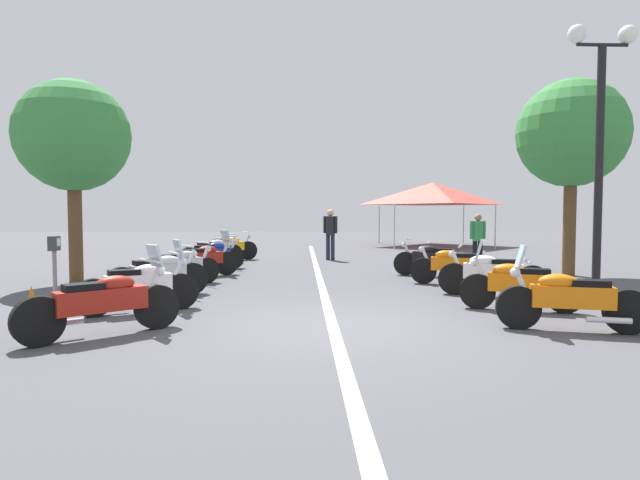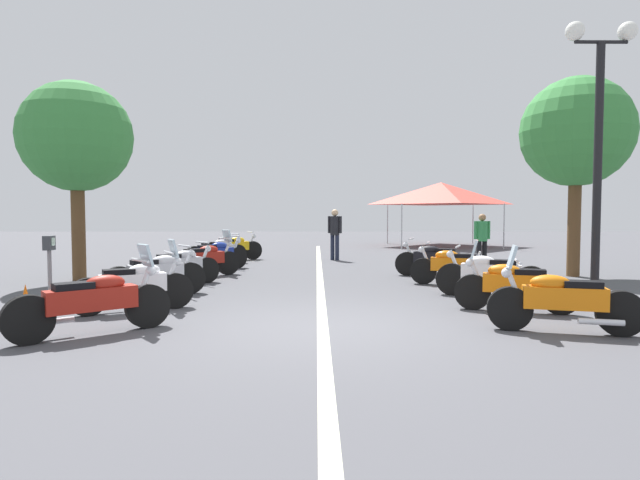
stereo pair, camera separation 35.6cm
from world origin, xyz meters
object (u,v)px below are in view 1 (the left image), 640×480
(motorcycle_left_row_2, at_px, (159,274))
(motorcycle_right_row_4, at_px, (434,259))
(parking_meter, at_px, (55,262))
(motorcycle_left_row_7, at_px, (228,247))
(motorcycle_right_row_3, at_px, (454,265))
(traffic_cone_0, at_px, (32,308))
(motorcycle_left_row_3, at_px, (179,266))
(roadside_tree_1, at_px, (73,137))
(motorcycle_left_row_0, at_px, (104,302))
(motorcycle_left_row_6, at_px, (213,251))
(motorcycle_right_row_2, at_px, (492,273))
(motorcycle_left_row_5, at_px, (212,255))
(street_lamp_twin_globe, at_px, (600,115))
(bystander_0, at_px, (330,230))
(motorcycle_left_row_1, at_px, (140,285))
(roadside_tree_0, at_px, (572,134))
(event_tent, at_px, (433,194))
(motorcycle_right_row_1, at_px, (518,284))
(bystander_1, at_px, (478,236))
(motorcycle_right_row_0, at_px, (569,299))

(motorcycle_left_row_2, height_order, motorcycle_right_row_4, motorcycle_left_row_2)
(parking_meter, bearing_deg, motorcycle_left_row_7, 81.93)
(motorcycle_left_row_7, bearing_deg, motorcycle_right_row_3, -73.26)
(traffic_cone_0, bearing_deg, motorcycle_left_row_3, -14.40)
(motorcycle_left_row_3, relative_size, roadside_tree_1, 0.34)
(motorcycle_left_row_0, height_order, motorcycle_left_row_3, motorcycle_left_row_0)
(motorcycle_left_row_6, height_order, motorcycle_right_row_2, motorcycle_right_row_2)
(motorcycle_right_row_3, distance_m, motorcycle_right_row_4, 1.58)
(motorcycle_left_row_5, bearing_deg, street_lamp_twin_globe, -77.16)
(motorcycle_right_row_2, distance_m, bystander_0, 8.57)
(motorcycle_left_row_1, bearing_deg, motorcycle_left_row_6, 62.41)
(bystander_0, relative_size, roadside_tree_0, 0.35)
(motorcycle_left_row_7, bearing_deg, motorcycle_left_row_1, -117.56)
(motorcycle_right_row_2, height_order, roadside_tree_0, roadside_tree_0)
(motorcycle_left_row_7, distance_m, motorcycle_right_row_3, 8.75)
(motorcycle_left_row_0, xyz_separation_m, roadside_tree_0, (6.49, -9.67, 3.24))
(motorcycle_right_row_2, bearing_deg, motorcycle_left_row_1, 34.73)
(parking_meter, xyz_separation_m, traffic_cone_0, (-0.49, 0.10, -0.61))
(motorcycle_right_row_3, distance_m, street_lamp_twin_globe, 4.36)
(motorcycle_left_row_6, relative_size, motorcycle_right_row_3, 0.90)
(motorcycle_right_row_2, bearing_deg, roadside_tree_1, 5.83)
(motorcycle_left_row_5, distance_m, motorcycle_right_row_2, 8.01)
(event_tent, bearing_deg, motorcycle_right_row_4, 165.94)
(motorcycle_left_row_3, bearing_deg, event_tent, 16.26)
(motorcycle_right_row_4, height_order, traffic_cone_0, motorcycle_right_row_4)
(motorcycle_left_row_2, relative_size, bystander_0, 0.97)
(traffic_cone_0, relative_size, roadside_tree_1, 0.13)
(motorcycle_left_row_2, distance_m, street_lamp_twin_globe, 8.56)
(motorcycle_right_row_1, relative_size, bystander_0, 1.06)
(motorcycle_left_row_2, bearing_deg, event_tent, 23.74)
(motorcycle_right_row_1, height_order, traffic_cone_0, motorcycle_right_row_1)
(motorcycle_left_row_1, xyz_separation_m, motorcycle_right_row_2, (1.45, -6.39, -0.00))
(motorcycle_left_row_5, distance_m, event_tent, 14.51)
(motorcycle_left_row_6, distance_m, bystander_0, 4.20)
(motorcycle_right_row_1, relative_size, bystander_1, 1.17)
(motorcycle_right_row_0, relative_size, roadside_tree_0, 0.38)
(motorcycle_left_row_2, xyz_separation_m, bystander_1, (5.46, -8.12, 0.49))
(roadside_tree_0, bearing_deg, motorcycle_right_row_4, 91.47)
(motorcycle_left_row_0, bearing_deg, traffic_cone_0, 116.20)
(bystander_0, distance_m, roadside_tree_1, 8.79)
(event_tent, bearing_deg, motorcycle_right_row_1, 170.28)
(motorcycle_left_row_3, xyz_separation_m, bystander_1, (3.83, -8.11, 0.50))
(motorcycle_left_row_7, bearing_deg, roadside_tree_1, -145.39)
(motorcycle_left_row_6, xyz_separation_m, motorcycle_right_row_0, (-9.52, -6.52, 0.01))
(motorcycle_right_row_0, bearing_deg, motorcycle_right_row_4, -72.31)
(motorcycle_left_row_2, height_order, motorcycle_right_row_0, motorcycle_right_row_0)
(motorcycle_right_row_4, bearing_deg, motorcycle_left_row_7, -17.31)
(motorcycle_left_row_6, bearing_deg, motorcycle_right_row_1, -88.12)
(roadside_tree_1, bearing_deg, roadside_tree_0, -86.74)
(motorcycle_left_row_6, height_order, motorcycle_right_row_3, motorcycle_left_row_6)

